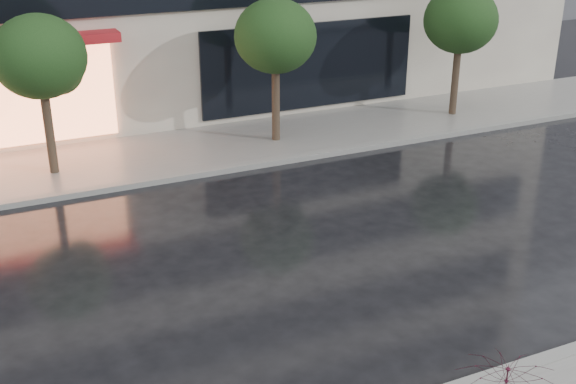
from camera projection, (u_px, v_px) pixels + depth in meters
ground at (362, 372)px, 10.71m from camera, size 120.00×120.00×0.00m
sidewalk_far at (170, 154)px, 19.26m from camera, size 60.00×3.50×0.12m
curb_far at (189, 175)px, 17.79m from camera, size 60.00×0.25×0.14m
tree_mid_west at (42, 59)px, 16.83m from camera, size 2.20×2.20×3.99m
tree_mid_east at (277, 39)px, 19.13m from camera, size 2.20×2.20×3.99m
tree_far_east at (462, 22)px, 21.43m from camera, size 2.20×2.20×3.99m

